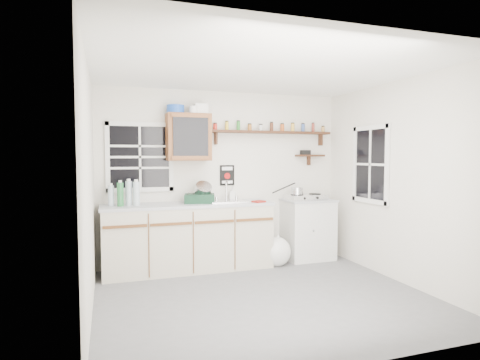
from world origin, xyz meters
The scene contains 18 objects.
room centered at (0.00, 0.00, 1.25)m, with size 3.64×3.24×2.54m.
main_cabinet centered at (-0.58, 1.30, 0.46)m, with size 2.31×0.63×0.92m.
right_cabinet centered at (1.25, 1.32, 0.46)m, with size 0.73×0.57×0.91m.
sink centered at (-0.05, 1.30, 0.93)m, with size 0.52×0.44×0.29m.
upper_cabinet centered at (-0.55, 1.44, 1.82)m, with size 0.60×0.32×0.65m.
upper_cabinet_clutter centered at (-0.58, 1.44, 2.21)m, with size 0.56×0.24×0.14m.
spice_shelf centered at (0.72, 1.51, 1.93)m, with size 1.91×0.18×0.35m.
secondary_shelf centered at (1.36, 1.52, 1.58)m, with size 0.45×0.16×0.24m.
warning_sign centered at (0.05, 1.59, 1.28)m, with size 0.22×0.02×0.30m.
window_back centered at (-1.20, 1.59, 1.55)m, with size 0.93×0.03×0.98m.
window_right centered at (1.79, 0.55, 1.45)m, with size 0.03×0.78×1.08m.
water_bottles centered at (-1.41, 1.30, 1.08)m, with size 0.40×0.15×0.35m.
dish_rack centered at (-0.41, 1.31, 1.02)m, with size 0.47×0.39×0.30m.
soap_bottle centered at (0.12, 1.52, 1.02)m, with size 0.09×0.09×0.19m, color silver.
rag centered at (0.36, 1.10, 0.93)m, with size 0.16×0.14×0.02m, color maroon.
hotplate centered at (1.20, 1.31, 0.95)m, with size 0.61×0.35×0.09m.
saucepan centered at (1.05, 1.31, 1.04)m, with size 0.42×0.28×0.19m.
trash_bag centered at (0.65, 1.12, 0.20)m, with size 0.41×0.37×0.47m.
Camera 1 is at (-1.63, -4.08, 1.57)m, focal length 30.00 mm.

